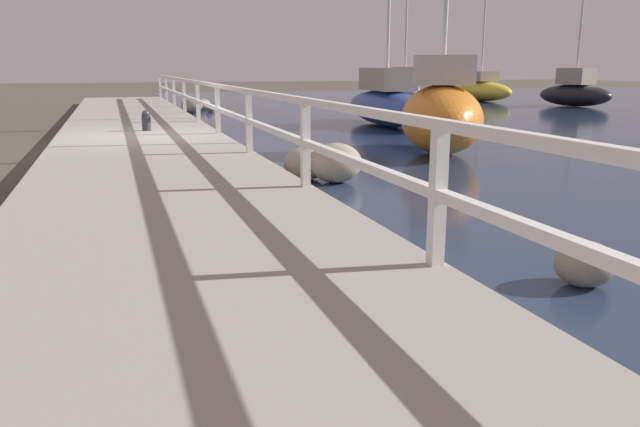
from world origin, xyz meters
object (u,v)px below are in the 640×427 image
at_px(sailboat_black, 575,92).
at_px(sailboat_gray, 404,90).
at_px(mooring_bollard, 146,120).
at_px(sailboat_orange, 441,113).
at_px(sailboat_yellow, 480,89).
at_px(sailboat_blue, 387,103).

xyz_separation_m(sailboat_black, sailboat_gray, (-6.36, 3.87, 0.04)).
bearing_deg(sailboat_black, mooring_bollard, -172.24).
bearing_deg(mooring_bollard, sailboat_black, 23.62).
height_order(sailboat_orange, sailboat_gray, sailboat_orange).
height_order(mooring_bollard, sailboat_black, sailboat_black).
xyz_separation_m(sailboat_orange, sailboat_gray, (6.74, 15.60, -0.13)).
relative_size(sailboat_gray, sailboat_yellow, 0.90).
height_order(mooring_bollard, sailboat_yellow, sailboat_yellow).
relative_size(mooring_bollard, sailboat_blue, 0.06).
bearing_deg(sailboat_blue, sailboat_black, 30.11).
xyz_separation_m(sailboat_blue, sailboat_orange, (-1.48, -5.92, 0.13)).
xyz_separation_m(mooring_bollard, sailboat_orange, (5.51, -3.59, 0.28)).
relative_size(sailboat_black, sailboat_gray, 0.76).
xyz_separation_m(sailboat_blue, sailboat_yellow, (10.23, 11.11, -0.07)).
bearing_deg(sailboat_yellow, sailboat_gray, -165.23).
height_order(mooring_bollard, sailboat_gray, sailboat_gray).
distance_m(sailboat_black, sailboat_orange, 17.58).
relative_size(sailboat_black, sailboat_blue, 0.67).
relative_size(mooring_bollard, sailboat_black, 0.10).
relative_size(sailboat_blue, sailboat_orange, 0.98).
bearing_deg(sailboat_gray, sailboat_black, -19.60).
bearing_deg(sailboat_orange, mooring_bollard, 170.58).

